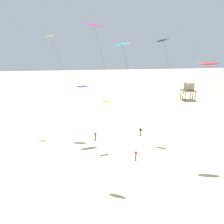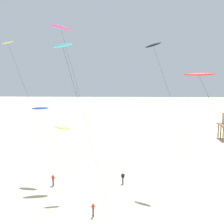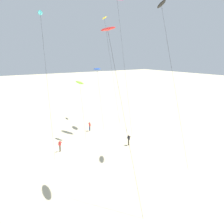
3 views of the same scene
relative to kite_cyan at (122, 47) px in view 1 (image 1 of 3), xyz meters
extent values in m
plane|color=beige|center=(2.04, 1.22, -18.60)|extent=(260.00, 260.00, 0.00)
ellipsoid|color=#33BFE0|center=(-0.08, 0.02, 0.29)|extent=(2.45, 1.49, 0.55)
cylinder|color=#262626|center=(2.53, -0.50, -9.20)|extent=(5.26, 1.07, 18.80)
ellipsoid|color=red|center=(14.09, 1.39, -2.61)|extent=(3.45, 1.60, 0.48)
ellipsoid|color=blue|center=(-6.05, 12.48, -7.93)|extent=(2.89, 1.33, 0.55)
cylinder|color=#262626|center=(-4.52, 12.18, -13.34)|extent=(3.10, 0.64, 10.53)
ellipsoid|color=black|center=(10.31, 12.13, 1.12)|extent=(2.53, 1.78, 1.14)
cylinder|color=#262626|center=(13.80, 11.44, -8.79)|extent=(6.99, 1.41, 19.62)
ellipsoid|color=#8CD833|center=(-1.67, 6.51, -9.62)|extent=(2.08, 0.92, 0.64)
cylinder|color=#262626|center=(-0.28, 6.24, -14.14)|extent=(2.80, 0.58, 8.91)
ellipsoid|color=yellow|center=(-12.64, 18.46, 1.98)|extent=(2.16, 0.85, 0.59)
cylinder|color=#262626|center=(-8.87, 17.72, -8.34)|extent=(7.58, 1.53, 20.52)
ellipsoid|color=#D8339E|center=(-3.22, 14.91, 3.94)|extent=(3.43, 1.27, 1.08)
cylinder|color=#262626|center=(-0.14, 14.29, -7.38)|extent=(6.18, 1.25, 22.43)
cylinder|color=navy|center=(-3.74, 9.39, -18.16)|extent=(0.22, 0.22, 0.88)
cube|color=red|center=(-3.74, 9.39, -17.43)|extent=(0.38, 0.28, 0.58)
sphere|color=tan|center=(-3.74, 9.39, -17.03)|extent=(0.20, 0.20, 0.20)
cylinder|color=red|center=(-3.95, 9.45, -17.38)|extent=(0.21, 0.51, 0.39)
cylinder|color=red|center=(-3.52, 9.34, -17.38)|extent=(0.21, 0.51, 0.39)
cylinder|color=#4C4738|center=(6.16, 10.41, -18.16)|extent=(0.22, 0.22, 0.88)
cube|color=black|center=(6.16, 10.41, -17.43)|extent=(0.36, 0.23, 0.58)
sphere|color=beige|center=(6.16, 10.41, -17.03)|extent=(0.20, 0.20, 0.20)
cylinder|color=black|center=(6.38, 10.39, -17.38)|extent=(0.14, 0.51, 0.39)
cylinder|color=black|center=(5.94, 10.44, -17.38)|extent=(0.14, 0.51, 0.39)
cylinder|color=#4C4738|center=(2.77, 0.77, -18.16)|extent=(0.22, 0.22, 0.88)
cube|color=red|center=(2.77, 0.77, -17.43)|extent=(0.33, 0.39, 0.58)
sphere|color=beige|center=(2.77, 0.77, -17.03)|extent=(0.20, 0.20, 0.20)
cylinder|color=red|center=(2.87, 0.58, -17.38)|extent=(0.49, 0.30, 0.39)
cylinder|color=red|center=(2.68, 0.97, -17.38)|extent=(0.49, 0.30, 0.39)
cylinder|color=#846647|center=(28.96, 35.99, -16.96)|extent=(0.28, 0.28, 3.27)
cylinder|color=#846647|center=(32.76, 35.99, -16.96)|extent=(0.28, 0.28, 3.27)
cylinder|color=#846647|center=(28.96, 39.49, -16.96)|extent=(0.28, 0.28, 3.27)
cylinder|color=#846647|center=(32.76, 39.49, -16.96)|extent=(0.28, 0.28, 3.27)
cylinder|color=#846647|center=(28.96, 37.74, -16.96)|extent=(0.28, 0.28, 3.27)
cylinder|color=#846647|center=(32.76, 37.74, -16.96)|extent=(0.28, 0.28, 3.27)
cube|color=#846647|center=(30.86, 37.74, -15.21)|extent=(4.75, 4.37, 0.24)
cube|color=#9E896B|center=(30.86, 37.74, -13.83)|extent=(2.61, 2.62, 2.53)
camera|label=1|loc=(-5.14, -29.12, 0.26)|focal=32.47mm
camera|label=2|loc=(5.89, -30.75, -1.73)|focal=48.00mm
camera|label=3|loc=(37.26, -14.11, -4.72)|focal=44.16mm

